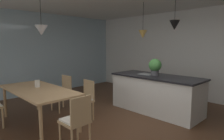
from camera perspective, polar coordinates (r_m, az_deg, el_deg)
ground_plane at (r=3.96m, az=3.94°, el=-17.64°), size 10.00×8.40×0.04m
wall_back_kitchen at (r=6.42m, az=23.90°, el=4.01°), size 10.00×0.12×2.70m
window_wall_left_glazing at (r=6.99m, az=-21.68°, el=4.34°), size 0.06×8.40×2.70m
dining_table at (r=4.37m, az=-20.57°, el=-5.99°), size 2.02×0.92×0.75m
chair_kitchen_end at (r=3.26m, az=-10.25°, el=-13.97°), size 0.41×0.41×0.87m
chair_far_right at (r=4.43m, az=-8.05°, el=-8.16°), size 0.42×0.42×0.87m
chair_far_left at (r=5.17m, az=-14.09°, el=-6.05°), size 0.43×0.43×0.87m
kitchen_island at (r=5.03m, az=12.53°, el=-6.55°), size 2.22×0.91×0.91m
pendant_over_table at (r=4.22m, az=-19.73°, el=10.75°), size 0.24×0.24×0.87m
pendant_over_island_main at (r=5.14m, az=8.89°, el=10.18°), size 0.22×0.22×0.89m
pendant_over_island_aux at (r=4.68m, az=17.62°, el=12.27°), size 0.23×0.23×0.72m
potted_plant_on_island at (r=4.94m, az=12.33°, el=1.10°), size 0.31×0.31×0.41m
vase_on_dining_table at (r=4.54m, az=-20.75°, el=-3.69°), size 0.11×0.11×0.15m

